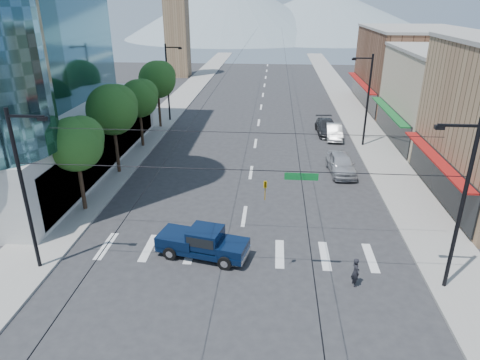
% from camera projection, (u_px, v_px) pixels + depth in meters
% --- Properties ---
extents(ground, '(160.00, 160.00, 0.00)m').
position_uv_depth(ground, '(236.00, 267.00, 23.73)').
color(ground, '#28282B').
rests_on(ground, ground).
extents(sidewalk_left, '(4.00, 120.00, 0.15)m').
position_uv_depth(sidewalk_left, '(178.00, 102.00, 61.28)').
color(sidewalk_left, gray).
rests_on(sidewalk_left, ground).
extents(sidewalk_right, '(4.00, 120.00, 0.15)m').
position_uv_depth(sidewalk_right, '(348.00, 105.00, 59.48)').
color(sidewalk_right, gray).
rests_on(sidewalk_right, ground).
extents(shop_mid, '(12.00, 14.00, 9.00)m').
position_uv_depth(shop_mid, '(458.00, 99.00, 42.48)').
color(shop_mid, tan).
rests_on(shop_mid, ground).
extents(shop_far, '(12.00, 18.00, 10.00)m').
position_uv_depth(shop_far, '(412.00, 69.00, 56.96)').
color(shop_far, brown).
rests_on(shop_far, ground).
extents(clock_tower, '(4.80, 4.80, 20.40)m').
position_uv_depth(clock_tower, '(176.00, 17.00, 77.66)').
color(clock_tower, '#8C6B4C').
rests_on(clock_tower, ground).
extents(mountain_left, '(80.00, 80.00, 22.00)m').
position_uv_depth(mountain_left, '(232.00, 6.00, 158.11)').
color(mountain_left, gray).
rests_on(mountain_left, ground).
extents(mountain_right, '(90.00, 90.00, 18.00)m').
position_uv_depth(mountain_right, '(324.00, 12.00, 165.44)').
color(mountain_right, gray).
rests_on(mountain_right, ground).
extents(tree_near, '(3.65, 3.64, 6.71)m').
position_uv_depth(tree_near, '(78.00, 142.00, 28.19)').
color(tree_near, black).
rests_on(tree_near, ground).
extents(tree_midnear, '(4.09, 4.09, 7.52)m').
position_uv_depth(tree_midnear, '(114.00, 108.00, 34.38)').
color(tree_midnear, black).
rests_on(tree_midnear, ground).
extents(tree_midfar, '(3.65, 3.64, 6.71)m').
position_uv_depth(tree_midfar, '(140.00, 97.00, 41.03)').
color(tree_midfar, black).
rests_on(tree_midfar, ground).
extents(tree_far, '(4.09, 4.09, 7.52)m').
position_uv_depth(tree_far, '(158.00, 78.00, 47.22)').
color(tree_far, black).
rests_on(tree_far, ground).
extents(signal_rig, '(21.80, 0.20, 9.00)m').
position_uv_depth(signal_rig, '(238.00, 199.00, 20.98)').
color(signal_rig, black).
rests_on(signal_rig, ground).
extents(lamp_pole_nw, '(2.00, 0.25, 9.00)m').
position_uv_depth(lamp_pole_nw, '(169.00, 80.00, 50.11)').
color(lamp_pole_nw, black).
rests_on(lamp_pole_nw, ground).
extents(lamp_pole_ne, '(2.00, 0.25, 9.00)m').
position_uv_depth(lamp_pole_ne, '(367.00, 97.00, 41.17)').
color(lamp_pole_ne, black).
rests_on(lamp_pole_ne, ground).
extents(pickup_truck, '(5.53, 2.95, 1.78)m').
position_uv_depth(pickup_truck, '(202.00, 242.00, 24.39)').
color(pickup_truck, '#071633').
rests_on(pickup_truck, ground).
extents(pedestrian, '(0.50, 0.65, 1.60)m').
position_uv_depth(pedestrian, '(355.00, 272.00, 21.91)').
color(pedestrian, black).
rests_on(pedestrian, ground).
extents(parked_car_near, '(2.36, 5.16, 1.71)m').
position_uv_depth(parked_car_near, '(341.00, 164.00, 36.12)').
color(parked_car_near, '#B6B6BB').
rests_on(parked_car_near, ground).
extents(parked_car_mid, '(1.77, 4.57, 1.48)m').
position_uv_depth(parked_car_mid, '(334.00, 132.00, 45.18)').
color(parked_car_mid, silver).
rests_on(parked_car_mid, ground).
extents(parked_car_far, '(2.40, 5.38, 1.53)m').
position_uv_depth(parked_car_far, '(327.00, 127.00, 46.73)').
color(parked_car_far, '#29292B').
rests_on(parked_car_far, ground).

